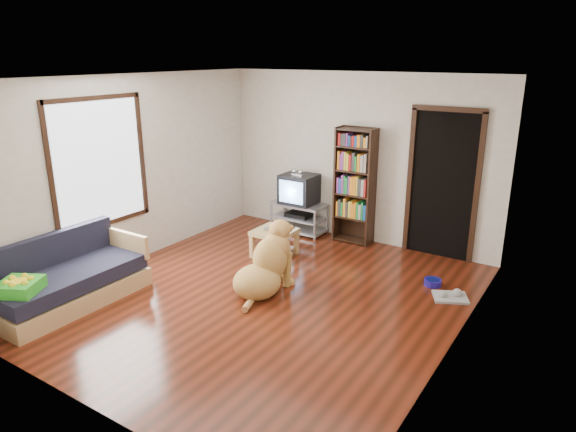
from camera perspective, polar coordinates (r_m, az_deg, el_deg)
The scene contains 18 objects.
ground at distance 6.40m, azimuth -2.60°, elevation -8.87°, with size 5.00×5.00×0.00m, color #591E0F.
ceiling at distance 5.73m, azimuth -2.97°, elevation 15.08°, with size 5.00×5.00×0.00m, color white.
wall_back at distance 8.04m, azimuth 7.71°, elevation 6.36°, with size 4.50×4.50×0.00m, color beige.
wall_front at distance 4.27m, azimuth -22.76°, elevation -5.20°, with size 4.50×4.50×0.00m, color beige.
wall_left at distance 7.44m, azimuth -17.08°, elevation 4.81°, with size 5.00×5.00×0.00m, color beige.
wall_right at distance 5.02m, azimuth 18.63°, elevation -1.37°, with size 5.00×5.00×0.00m, color beige.
green_cushion at distance 6.20m, azimuth -27.66°, elevation -6.97°, with size 0.40×0.40×0.13m, color green.
laptop at distance 7.43m, azimuth -1.66°, elevation -1.55°, with size 0.28×0.18×0.02m, color #B6B7BB.
dog_bowl at distance 6.91m, azimuth 15.78°, elevation -7.10°, with size 0.22×0.22×0.08m, color navy.
grey_rag at distance 6.63m, azimuth 17.58°, elevation -8.60°, with size 0.40×0.32×0.03m, color #ACACAC.
window at distance 7.08m, azimuth -20.20°, elevation 5.54°, with size 0.03×1.46×1.70m.
doorway at distance 7.60m, azimuth 16.82°, elevation 3.70°, with size 1.03×0.05×2.19m.
tv_stand at distance 8.50m, azimuth 1.21°, elevation -0.04°, with size 0.90×0.45×0.50m.
crt_tv at distance 8.39m, azimuth 1.31°, elevation 3.08°, with size 0.55×0.52×0.58m.
bookshelf at distance 7.95m, azimuth 7.46°, elevation 4.02°, with size 0.60×0.30×1.80m.
sofa at distance 6.68m, azimuth -23.16°, elevation -6.71°, with size 0.80×1.80×0.80m.
coffee_table at distance 7.50m, azimuth -1.52°, elevation -2.43°, with size 0.55×0.55×0.40m.
dog at distance 6.39m, azimuth -2.43°, elevation -5.60°, with size 0.68×1.13×0.92m.
Camera 1 is at (3.34, -4.64, 2.86)m, focal length 32.00 mm.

